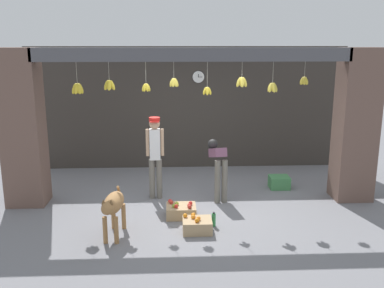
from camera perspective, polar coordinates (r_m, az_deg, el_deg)
The scene contains 13 objects.
ground_plane at distance 8.07m, azimuth 0.13°, elevation -8.25°, with size 60.00×60.00×0.00m, color slate.
shop_back_wall at distance 10.25m, azimuth -0.58°, elevation 4.81°, with size 7.50×0.12×2.89m, color #38332D.
shop_pillar_left at distance 8.40m, azimuth -21.63°, elevation 1.94°, with size 0.70×0.60×2.89m, color brown.
shop_pillar_right at distance 8.66m, azimuth 21.00°, elevation 2.32°, with size 0.70×0.60×2.89m, color brown.
storefront_awning at distance 7.62m, azimuth -0.09°, elevation 11.49°, with size 5.60×0.27×0.84m.
dog at distance 6.77m, azimuth -10.46°, elevation -8.05°, with size 0.35×1.02×0.76m.
shopkeeper at distance 8.20m, azimuth -4.95°, elevation -1.03°, with size 0.34×0.27×1.61m.
worker_stooping at distance 8.24m, azimuth 3.50°, elevation -2.48°, with size 0.33×0.83×1.09m.
fruit_crate_oranges at distance 7.01m, azimuth 0.68°, elevation -10.76°, with size 0.47×0.40×0.27m.
fruit_crate_apples at distance 7.57m, azimuth -1.47°, elevation -8.87°, with size 0.52×0.43×0.27m.
produce_box_green at distance 9.15m, azimuth 11.55°, elevation -5.01°, with size 0.41×0.35×0.26m, color #42844C.
water_bottle at distance 7.20m, azimuth 2.91°, elevation -10.03°, with size 0.07×0.07×0.24m.
wall_clock at distance 10.10m, azimuth 0.85°, elevation 8.94°, with size 0.29×0.03×0.29m.
Camera 1 is at (-0.36, -7.49, 2.98)m, focal length 40.00 mm.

